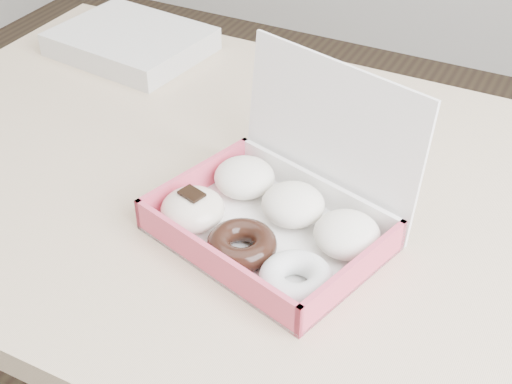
% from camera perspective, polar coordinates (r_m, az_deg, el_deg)
% --- Properties ---
extents(table, '(1.20, 0.80, 0.75)m').
position_cam_1_polar(table, '(1.07, -1.02, -2.16)').
color(table, tan).
rests_on(table, ground).
extents(donut_box, '(0.33, 0.30, 0.20)m').
position_cam_1_polar(donut_box, '(0.90, 1.55, -1.64)').
color(donut_box, white).
rests_on(donut_box, table).
extents(newspapers, '(0.28, 0.24, 0.04)m').
position_cam_1_polar(newspapers, '(1.37, -9.96, 11.76)').
color(newspapers, white).
rests_on(newspapers, table).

